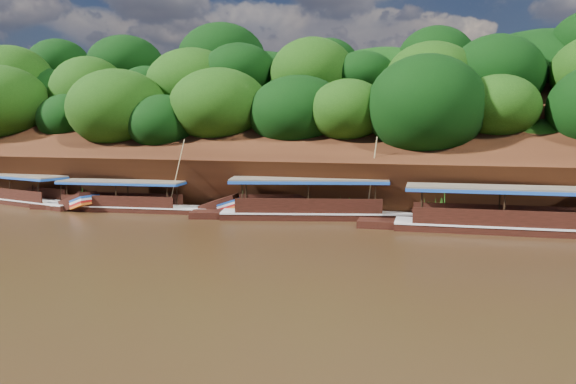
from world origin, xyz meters
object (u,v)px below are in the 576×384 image
boat_2 (141,205)px  boat_0 (533,223)px  boat_3 (32,198)px  boat_1 (333,210)px

boat_2 → boat_0: bearing=-8.0°
boat_0 → boat_3: bearing=174.9°
boat_0 → boat_2: boat_0 is taller
boat_1 → boat_2: 13.91m
boat_3 → boat_0: bearing=12.9°
boat_1 → boat_3: boat_1 is taller
boat_2 → boat_3: size_ratio=1.08×
boat_1 → boat_3: 23.71m
boat_0 → boat_3: (-35.75, 0.97, -0.07)m
boat_0 → boat_1: size_ratio=1.05×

